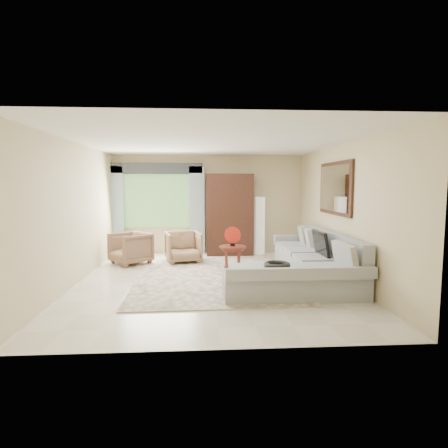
{
  "coord_description": "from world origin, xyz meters",
  "views": [
    {
      "loc": [
        -0.22,
        -6.97,
        1.82
      ],
      "look_at": [
        0.25,
        0.35,
        1.05
      ],
      "focal_mm": 30.0,
      "sensor_mm": 36.0,
      "label": 1
    }
  ],
  "objects": [
    {
      "name": "ground",
      "position": [
        0.0,
        0.0,
        0.0
      ],
      "size": [
        6.0,
        6.0,
        0.0
      ],
      "primitive_type": "plane",
      "color": "silver",
      "rests_on": "ground"
    },
    {
      "name": "area_rug",
      "position": [
        0.05,
        0.29,
        0.01
      ],
      "size": [
        3.07,
        4.05,
        0.02
      ],
      "primitive_type": "cube",
      "rotation": [
        0.0,
        0.0,
        0.02
      ],
      "color": "beige",
      "rests_on": "ground"
    },
    {
      "name": "valance",
      "position": [
        -1.35,
        2.9,
        2.25
      ],
      "size": [
        2.4,
        0.12,
        0.26
      ],
      "primitive_type": "cube",
      "color": "#1E232D",
      "rests_on": "wall_back"
    },
    {
      "name": "window",
      "position": [
        -1.35,
        2.97,
        1.4
      ],
      "size": [
        1.8,
        0.04,
        1.4
      ],
      "primitive_type": "cube",
      "color": "#669E59",
      "rests_on": "wall_back"
    },
    {
      "name": "tv_screen",
      "position": [
        2.05,
        -0.13,
        0.72
      ],
      "size": [
        0.14,
        0.74,
        0.48
      ],
      "primitive_type": "cube",
      "rotation": [
        0.0,
        -0.17,
        0.0
      ],
      "color": "black",
      "rests_on": "sectional_sofa"
    },
    {
      "name": "armoire",
      "position": [
        0.55,
        2.72,
        1.05
      ],
      "size": [
        1.2,
        0.55,
        2.1
      ],
      "primitive_type": "cube",
      "color": "black",
      "rests_on": "ground"
    },
    {
      "name": "curtain_left",
      "position": [
        -2.4,
        2.88,
        1.15
      ],
      "size": [
        0.4,
        0.08,
        2.3
      ],
      "primitive_type": "cube",
      "color": "#9EB7CC",
      "rests_on": "ground"
    },
    {
      "name": "floor_lamp",
      "position": [
        1.35,
        2.78,
        0.75
      ],
      "size": [
        0.24,
        0.24,
        1.5
      ],
      "primitive_type": "cube",
      "color": "silver",
      "rests_on": "ground"
    },
    {
      "name": "wall_mirror",
      "position": [
        2.46,
        0.35,
        1.75
      ],
      "size": [
        0.05,
        1.7,
        1.05
      ],
      "color": "black",
      "rests_on": "wall_right"
    },
    {
      "name": "garden_hose",
      "position": [
        1.0,
        -1.17,
        0.55
      ],
      "size": [
        0.43,
        0.43,
        0.09
      ],
      "primitive_type": "torus",
      "color": "black",
      "rests_on": "sectional_sofa"
    },
    {
      "name": "sectional_sofa",
      "position": [
        1.78,
        -0.18,
        0.28
      ],
      "size": [
        2.3,
        3.46,
        0.9
      ],
      "color": "#A9ADB2",
      "rests_on": "ground"
    },
    {
      "name": "red_disc",
      "position": [
        0.45,
        0.66,
        0.79
      ],
      "size": [
        0.34,
        0.04,
        0.34
      ],
      "primitive_type": "cylinder",
      "rotation": [
        1.57,
        0.0,
        -0.06
      ],
      "color": "red",
      "rests_on": "coffee_table"
    },
    {
      "name": "armchair_left",
      "position": [
        -1.83,
        1.65,
        0.36
      ],
      "size": [
        1.11,
        1.11,
        0.73
      ],
      "primitive_type": "imported",
      "rotation": [
        0.0,
        0.0,
        -0.89
      ],
      "color": "brown",
      "rests_on": "ground"
    },
    {
      "name": "potted_plant",
      "position": [
        -2.04,
        2.68,
        0.3
      ],
      "size": [
        0.55,
        0.48,
        0.6
      ],
      "primitive_type": "imported",
      "rotation": [
        0.0,
        0.0,
        0.03
      ],
      "color": "#999999",
      "rests_on": "ground"
    },
    {
      "name": "coffee_table",
      "position": [
        0.45,
        0.66,
        0.29
      ],
      "size": [
        0.56,
        0.56,
        0.56
      ],
      "rotation": [
        0.0,
        0.0,
        -0.29
      ],
      "color": "#471813",
      "rests_on": "ground"
    },
    {
      "name": "armchair_right",
      "position": [
        -0.62,
        1.77,
        0.36
      ],
      "size": [
        0.93,
        0.95,
        0.73
      ],
      "primitive_type": "imported",
      "rotation": [
        0.0,
        0.0,
        0.22
      ],
      "color": "#9B7954",
      "rests_on": "ground"
    },
    {
      "name": "curtain_right",
      "position": [
        -0.3,
        2.88,
        1.15
      ],
      "size": [
        0.4,
        0.08,
        2.3
      ],
      "primitive_type": "cube",
      "color": "#9EB7CC",
      "rests_on": "ground"
    }
  ]
}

